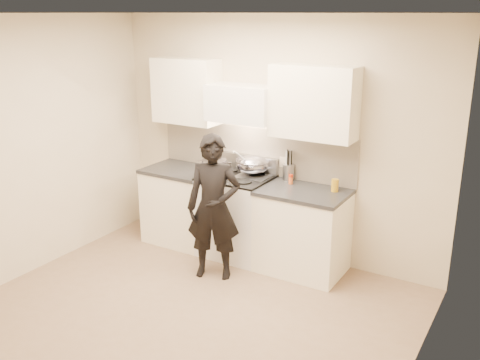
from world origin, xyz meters
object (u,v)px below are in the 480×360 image
Objects in this scene: counter_right at (302,231)px; person at (214,208)px; wok at (253,164)px; stove at (237,215)px; utensil_crock at (288,171)px.

counter_right is 1.00m from person.
counter_right is 0.60× the size of person.
counter_right is 1.88× the size of wok.
stove is 1.04× the size of counter_right.
wok is 0.32× the size of person.
stove is at bearing -180.00° from counter_right.
person reaches higher than stove.
wok is at bearing 48.48° from stove.
person is (0.08, -0.59, 0.30)m from stove.
person is (-0.45, -0.83, -0.25)m from utensil_crock.
person reaches higher than counter_right.
stove is 0.80m from utensil_crock.
person reaches higher than utensil_crock.
utensil_crock is (0.53, 0.25, 0.55)m from stove.
utensil_crock is at bearing 141.01° from counter_right.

